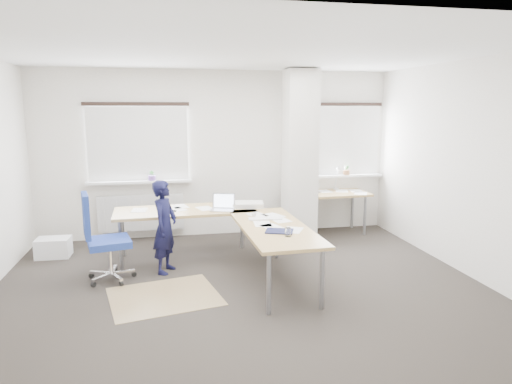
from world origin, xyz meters
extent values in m
plane|color=#282320|center=(0.00, 0.00, 0.00)|extent=(6.00, 6.00, 0.00)
cube|color=silver|center=(0.00, 2.50, 1.40)|extent=(6.00, 0.04, 2.80)
cube|color=silver|center=(0.00, -2.50, 1.40)|extent=(6.00, 0.04, 2.80)
cube|color=silver|center=(3.00, 0.00, 1.40)|extent=(0.04, 5.00, 2.80)
cube|color=white|center=(0.00, 0.00, 2.80)|extent=(6.00, 5.00, 0.04)
cube|color=silver|center=(1.30, 1.95, 1.39)|extent=(0.50, 0.50, 2.78)
cube|color=white|center=(-1.30, 2.47, 1.60)|extent=(1.60, 0.04, 1.20)
cube|color=white|center=(-1.30, 2.43, 1.60)|extent=(1.60, 0.02, 1.20)
cube|color=white|center=(-1.30, 2.40, 0.98)|extent=(1.70, 0.20, 0.04)
cube|color=white|center=(2.30, 2.47, 1.60)|extent=(1.20, 0.04, 1.20)
cube|color=white|center=(2.30, 2.43, 1.60)|extent=(1.20, 0.02, 1.20)
cube|color=white|center=(2.30, 2.40, 0.98)|extent=(1.30, 0.20, 0.04)
cube|color=white|center=(-1.30, 2.42, 0.45)|extent=(1.40, 0.10, 0.60)
cylinder|color=#6C4395|center=(-1.10, 2.38, 1.04)|extent=(0.12, 0.12, 0.08)
imported|color=#29672B|center=(-1.10, 2.38, 1.08)|extent=(0.09, 0.06, 0.17)
cylinder|color=#935F38|center=(2.30, 2.38, 1.04)|extent=(0.12, 0.12, 0.08)
imported|color=#29672B|center=(2.30, 2.38, 1.08)|extent=(0.09, 0.07, 0.17)
cube|color=#947A50|center=(-0.93, -0.10, 0.00)|extent=(1.41, 1.27, 0.01)
cube|color=white|center=(-2.54, 1.70, 0.14)|extent=(0.48, 0.35, 0.28)
cube|color=olive|center=(-0.62, 1.28, 0.71)|extent=(2.03, 0.88, 0.04)
cube|color=olive|center=(0.43, 0.12, 0.71)|extent=(0.88, 2.03, 0.04)
cylinder|color=gray|center=(-1.50, 0.95, 0.34)|extent=(0.05, 0.05, 0.69)
cylinder|color=gray|center=(-1.53, 1.55, 0.34)|extent=(0.05, 0.05, 0.69)
cylinder|color=gray|center=(0.27, 1.62, 0.34)|extent=(0.05, 0.05, 0.69)
cylinder|color=gray|center=(0.17, -0.79, 0.34)|extent=(0.05, 0.05, 0.69)
cylinder|color=gray|center=(0.77, -0.76, 0.34)|extent=(0.05, 0.05, 0.69)
cylinder|color=gray|center=(0.69, 1.03, 0.34)|extent=(0.05, 0.05, 0.69)
cube|color=#B7B7BC|center=(-0.09, 1.10, 0.74)|extent=(0.38, 0.32, 0.01)
cube|color=#B7B7BC|center=(-0.06, 1.21, 0.85)|extent=(0.33, 0.14, 0.22)
cube|color=silver|center=(-0.06, 1.21, 0.85)|extent=(0.29, 0.12, 0.19)
cube|color=white|center=(0.40, 0.47, 0.74)|extent=(0.45, 0.16, 0.02)
cube|color=#141737|center=(0.43, -0.16, 0.74)|extent=(0.38, 0.33, 0.01)
cube|color=silver|center=(0.31, 1.27, 0.77)|extent=(0.49, 0.39, 0.07)
imported|color=white|center=(0.27, 0.60, 0.76)|extent=(0.07, 0.07, 0.07)
cylinder|color=silver|center=(0.48, -0.37, 0.78)|extent=(0.07, 0.07, 0.10)
cube|color=olive|center=(1.87, 2.15, 0.71)|extent=(1.43, 0.76, 0.04)
cylinder|color=gray|center=(1.28, 1.87, 0.34)|extent=(0.05, 0.05, 0.69)
cylinder|color=gray|center=(2.48, 1.93, 0.34)|extent=(0.05, 0.05, 0.69)
cylinder|color=gray|center=(1.26, 2.37, 0.34)|extent=(0.05, 0.05, 0.69)
cylinder|color=gray|center=(2.46, 2.43, 0.34)|extent=(0.05, 0.05, 0.69)
cube|color=#B7B7BC|center=(1.55, 2.20, 0.74)|extent=(0.37, 0.29, 0.01)
cube|color=#B7B7BC|center=(1.53, 2.31, 0.85)|extent=(0.33, 0.11, 0.22)
cube|color=silver|center=(1.53, 2.31, 0.85)|extent=(0.29, 0.09, 0.19)
cylinder|color=white|center=(2.13, 2.41, 0.74)|extent=(0.10, 0.10, 0.02)
cylinder|color=white|center=(2.13, 2.41, 0.93)|extent=(0.02, 0.16, 0.38)
cylinder|color=white|center=(2.13, 2.29, 1.15)|extent=(0.02, 0.29, 0.13)
cone|color=white|center=(2.13, 2.15, 1.13)|extent=(0.14, 0.16, 0.17)
cube|color=navy|center=(-1.60, 0.56, 0.50)|extent=(0.60, 0.60, 0.09)
cube|color=navy|center=(-1.85, 0.51, 0.88)|extent=(0.16, 0.44, 0.55)
cylinder|color=silver|center=(-1.60, 0.56, 0.30)|extent=(0.07, 0.07, 0.37)
cylinder|color=black|center=(-1.32, 0.62, 0.04)|extent=(0.07, 0.05, 0.07)
cylinder|color=black|center=(-1.58, 0.85, 0.04)|extent=(0.04, 0.07, 0.07)
cylinder|color=black|center=(-1.86, 0.68, 0.04)|extent=(0.07, 0.06, 0.07)
cylinder|color=black|center=(-1.79, 0.35, 0.04)|extent=(0.07, 0.07, 0.07)
cylinder|color=black|center=(-1.46, 0.32, 0.04)|extent=(0.06, 0.07, 0.07)
imported|color=black|center=(-0.91, 0.74, 0.63)|extent=(0.45, 0.54, 1.25)
camera|label=1|loc=(-0.85, -5.24, 2.18)|focal=32.00mm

